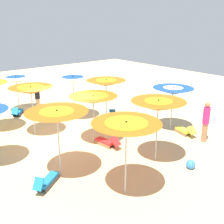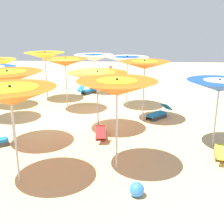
{
  "view_description": "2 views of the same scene",
  "coord_description": "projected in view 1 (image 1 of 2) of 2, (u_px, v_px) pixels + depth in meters",
  "views": [
    {
      "loc": [
        -10.3,
        5.64,
        5.28
      ],
      "look_at": [
        -1.13,
        -1.92,
        1.28
      ],
      "focal_mm": 44.1,
      "sensor_mm": 36.0,
      "label": 1
    },
    {
      "loc": [
        -10.88,
        -2.21,
        3.76
      ],
      "look_at": [
        -1.49,
        -1.56,
        0.88
      ],
      "focal_mm": 45.66,
      "sensor_mm": 36.0,
      "label": 2
    }
  ],
  "objects": [
    {
      "name": "ground",
      "position": [
        64.0,
        141.0,
        12.62
      ],
      "size": [
        39.46,
        39.46,
        0.04
      ],
      "primitive_type": "cube",
      "color": "#D1B57F"
    },
    {
      "name": "beach_umbrella_2",
      "position": [
        57.0,
        116.0,
        9.13
      ],
      "size": [
        2.11,
        2.11,
        2.47
      ],
      "color": "#B2B2B7",
      "rests_on": "ground"
    },
    {
      "name": "beach_umbrella_3",
      "position": [
        126.0,
        129.0,
        8.11
      ],
      "size": [
        2.1,
        2.1,
        2.48
      ],
      "color": "#B2B2B7",
      "rests_on": "ground"
    },
    {
      "name": "beach_umbrella_5",
      "position": [
        31.0,
        90.0,
        12.62
      ],
      "size": [
        1.99,
        1.99,
        2.43
      ],
      "color": "#B2B2B7",
      "rests_on": "ground"
    },
    {
      "name": "beach_umbrella_6",
      "position": [
        93.0,
        99.0,
        11.87
      ],
      "size": [
        2.1,
        2.1,
        2.24
      ],
      "color": "#B2B2B7",
      "rests_on": "ground"
    },
    {
      "name": "beach_umbrella_7",
      "position": [
        158.0,
        106.0,
        10.16
      ],
      "size": [
        2.04,
        2.04,
        2.51
      ],
      "color": "#B2B2B7",
      "rests_on": "ground"
    },
    {
      "name": "beach_umbrella_8",
      "position": [
        16.0,
        80.0,
        15.92
      ],
      "size": [
        2.24,
        2.24,
        2.22
      ],
      "color": "#B2B2B7",
      "rests_on": "ground"
    },
    {
      "name": "beach_umbrella_9",
      "position": [
        73.0,
        80.0,
        14.78
      ],
      "size": [
        1.98,
        1.98,
        2.43
      ],
      "color": "#B2B2B7",
      "rests_on": "ground"
    },
    {
      "name": "beach_umbrella_10",
      "position": [
        106.0,
        83.0,
        13.73
      ],
      "size": [
        1.97,
        1.97,
        2.49
      ],
      "color": "#B2B2B7",
      "rests_on": "ground"
    },
    {
      "name": "beach_umbrella_11",
      "position": [
        173.0,
        91.0,
        13.31
      ],
      "size": [
        1.98,
        1.98,
        2.23
      ],
      "color": "#B2B2B7",
      "rests_on": "ground"
    },
    {
      "name": "lounger_0",
      "position": [
        47.0,
        181.0,
        9.13
      ],
      "size": [
        0.98,
        1.21,
        0.59
      ],
      "rotation": [
        0.0,
        0.0,
        5.32
      ],
      "color": "#333338",
      "rests_on": "ground"
    },
    {
      "name": "lounger_1",
      "position": [
        185.0,
        130.0,
        13.28
      ],
      "size": [
        1.25,
        0.62,
        0.53
      ],
      "rotation": [
        0.0,
        0.0,
        6.07
      ],
      "color": "olive",
      "rests_on": "ground"
    },
    {
      "name": "lounger_2",
      "position": [
        112.0,
        117.0,
        15.06
      ],
      "size": [
        1.22,
        1.2,
        0.55
      ],
      "rotation": [
        0.0,
        0.0,
        8.65
      ],
      "color": "#333338",
      "rests_on": "ground"
    },
    {
      "name": "lounger_3",
      "position": [
        106.0,
        142.0,
        12.05
      ],
      "size": [
        1.34,
        0.5,
        0.55
      ],
      "rotation": [
        0.0,
        0.0,
        6.4
      ],
      "color": "olive",
      "rests_on": "ground"
    },
    {
      "name": "lounger_4",
      "position": [
        18.0,
        112.0,
        15.9
      ],
      "size": [
        1.14,
        0.99,
        0.59
      ],
      "rotation": [
        0.0,
        0.0,
        5.63
      ],
      "color": "#333338",
      "rests_on": "ground"
    },
    {
      "name": "beachgoer_0",
      "position": [
        37.0,
        97.0,
        16.55
      ],
      "size": [
        0.3,
        0.3,
        1.62
      ],
      "rotation": [
        0.0,
        0.0,
        3.93
      ],
      "color": "#D8A87F",
      "rests_on": "ground"
    },
    {
      "name": "beachgoer_1",
      "position": [
        206.0,
        121.0,
        12.26
      ],
      "size": [
        0.3,
        0.3,
        1.86
      ],
      "rotation": [
        0.0,
        0.0,
        3.12
      ],
      "color": "#A3704C",
      "rests_on": "ground"
    },
    {
      "name": "beach_ball",
      "position": [
        191.0,
        164.0,
        10.22
      ],
      "size": [
        0.35,
        0.35,
        0.35
      ],
      "primitive_type": "sphere",
      "color": "#337FE5",
      "rests_on": "ground"
    }
  ]
}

